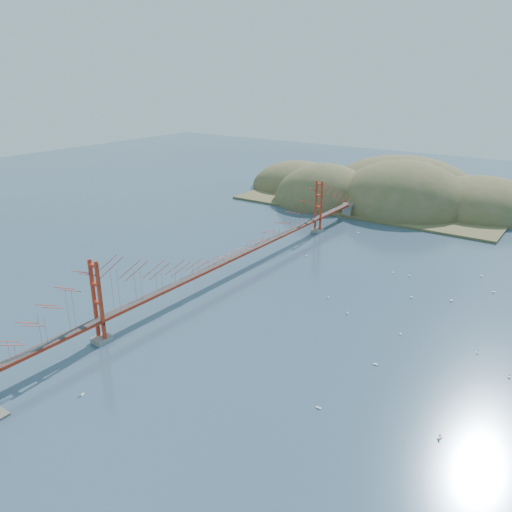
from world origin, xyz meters
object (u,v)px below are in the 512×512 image
Objects in this scene: sailboat_1 at (401,333)px; sailboat_0 at (328,297)px; bridge at (237,235)px; sailboat_2 at (319,407)px.

sailboat_1 is 0.97× the size of sailboat_0.
bridge is at bearing 179.37° from sailboat_0.
sailboat_1 is (1.51, 20.86, -0.02)m from sailboat_2.
bridge reaches higher than sailboat_0.
sailboat_1 is (32.12, -5.09, -6.87)m from bridge.
sailboat_0 is (-13.70, 4.88, 0.00)m from sailboat_1.
bridge is at bearing 171.00° from sailboat_1.
sailboat_2 is at bearing -94.13° from sailboat_1.
sailboat_0 is at bearing -0.63° from bridge.
sailboat_2 is 28.49m from sailboat_0.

